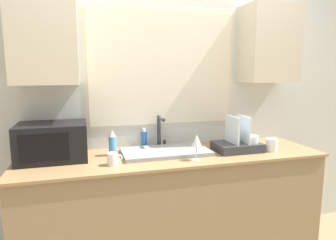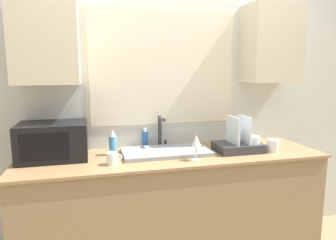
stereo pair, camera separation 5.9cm
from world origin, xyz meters
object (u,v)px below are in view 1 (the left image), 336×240
object	(u,v)px
dish_rack	(239,144)
wine_glass	(197,141)
spray_bottle	(112,143)
mug_near_sink	(113,159)
soap_bottle	(144,139)
faucet	(160,129)
microwave	(52,142)

from	to	relation	value
dish_rack	wine_glass	bearing A→B (deg)	-161.11
spray_bottle	mug_near_sink	xyz separation A→B (m)	(-0.02, -0.25, -0.05)
dish_rack	soap_bottle	bearing A→B (deg)	155.16
faucet	dish_rack	xyz separation A→B (m)	(0.59, -0.28, -0.10)
microwave	wine_glass	xyz separation A→B (m)	(1.01, -0.30, 0.01)
spray_bottle	wine_glass	size ratio (longest dim) A/B	1.05
faucet	wine_glass	distance (m)	0.46
spray_bottle	soap_bottle	size ratio (longest dim) A/B	1.21
wine_glass	mug_near_sink	bearing A→B (deg)	175.33
spray_bottle	soap_bottle	world-z (taller)	spray_bottle
faucet	dish_rack	world-z (taller)	dish_rack
microwave	mug_near_sink	size ratio (longest dim) A/B	4.51
microwave	spray_bottle	distance (m)	0.43
microwave	wine_glass	size ratio (longest dim) A/B	2.55
faucet	soap_bottle	world-z (taller)	faucet
microwave	spray_bottle	bearing A→B (deg)	-0.85
dish_rack	wine_glass	world-z (taller)	dish_rack
faucet	dish_rack	size ratio (longest dim) A/B	0.74
soap_bottle	mug_near_sink	size ratio (longest dim) A/B	1.53
faucet	wine_glass	bearing A→B (deg)	-68.62
wine_glass	soap_bottle	bearing A→B (deg)	121.53
soap_bottle	wine_glass	xyz separation A→B (m)	(0.29, -0.48, 0.07)
soap_bottle	faucet	bearing A→B (deg)	-22.92
faucet	microwave	bearing A→B (deg)	-171.98
spray_bottle	soap_bottle	xyz separation A→B (m)	(0.28, 0.18, -0.02)
soap_bottle	wine_glass	bearing A→B (deg)	-58.47
spray_bottle	mug_near_sink	bearing A→B (deg)	-95.44
soap_bottle	microwave	bearing A→B (deg)	-166.47
spray_bottle	mug_near_sink	size ratio (longest dim) A/B	1.86
microwave	mug_near_sink	world-z (taller)	microwave
dish_rack	soap_bottle	world-z (taller)	dish_rack
microwave	soap_bottle	distance (m)	0.74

